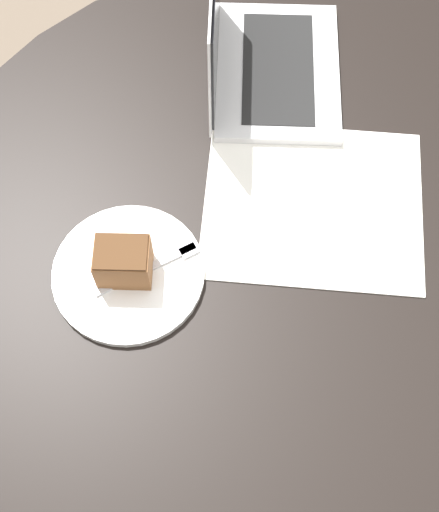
% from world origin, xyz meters
% --- Properties ---
extents(ground_plane, '(12.00, 12.00, 0.00)m').
position_xyz_m(ground_plane, '(0.00, 0.00, 0.00)').
color(ground_plane, '#6B5B4C').
extents(dining_table, '(1.31, 1.31, 0.76)m').
position_xyz_m(dining_table, '(0.00, 0.00, 0.64)').
color(dining_table, black).
rests_on(dining_table, ground_plane).
extents(paper_document, '(0.45, 0.43, 0.00)m').
position_xyz_m(paper_document, '(-0.04, 0.09, 0.76)').
color(paper_document, white).
rests_on(paper_document, dining_table).
extents(plate, '(0.23, 0.23, 0.01)m').
position_xyz_m(plate, '(-0.22, -0.17, 0.77)').
color(plate, white).
rests_on(plate, dining_table).
extents(cake_slice, '(0.10, 0.09, 0.07)m').
position_xyz_m(cake_slice, '(-0.22, -0.17, 0.81)').
color(cake_slice, brown).
rests_on(cake_slice, plate).
extents(fork, '(0.10, 0.16, 0.00)m').
position_xyz_m(fork, '(-0.19, -0.14, 0.77)').
color(fork, silver).
rests_on(fork, plate).
extents(laptop, '(0.35, 0.37, 0.24)m').
position_xyz_m(laptop, '(-0.25, 0.27, 0.80)').
color(laptop, silver).
rests_on(laptop, dining_table).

